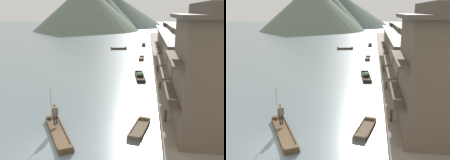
{
  "view_description": "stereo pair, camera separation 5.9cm",
  "coord_description": "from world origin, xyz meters",
  "views": [
    {
      "loc": [
        6.31,
        -13.99,
        8.81
      ],
      "look_at": [
        2.7,
        11.84,
        1.49
      ],
      "focal_mm": 39.58,
      "sensor_mm": 36.0,
      "label": 1
    },
    {
      "loc": [
        6.37,
        -13.98,
        8.81
      ],
      "look_at": [
        2.7,
        11.84,
        1.49
      ],
      "focal_mm": 39.58,
      "sensor_mm": 36.0,
      "label": 2
    }
  ],
  "objects": [
    {
      "name": "boat_moored_third",
      "position": [
        5.59,
        18.83,
        0.26
      ],
      "size": [
        1.7,
        5.42,
        0.77
      ],
      "color": "#33281E",
      "rests_on": "ground"
    },
    {
      "name": "hill_far_west",
      "position": [
        -21.05,
        112.96,
        11.88
      ],
      "size": [
        45.3,
        45.3,
        23.76
      ],
      "primitive_type": "cone",
      "color": "#5B6B5B",
      "rests_on": "ground"
    },
    {
      "name": "house_waterfront_end",
      "position": [
        10.85,
        35.14,
        3.59
      ],
      "size": [
        5.91,
        6.17,
        6.14
      ],
      "color": "gray",
      "rests_on": "riverbank_right"
    },
    {
      "name": "boat_moored_second",
      "position": [
        -0.19,
        44.01,
        0.18
      ],
      "size": [
        3.81,
        1.69,
        0.54
      ],
      "color": "#33281E",
      "rests_on": "ground"
    },
    {
      "name": "boat_moored_far",
      "position": [
        5.6,
        51.8,
        0.23
      ],
      "size": [
        1.0,
        5.17,
        0.7
      ],
      "color": "#232326",
      "rests_on": "ground"
    },
    {
      "name": "hill_far_east",
      "position": [
        -22.17,
        102.43,
        10.44
      ],
      "size": [
        49.25,
        49.25,
        20.88
      ],
      "primitive_type": "cone",
      "color": "#5B6B5B",
      "rests_on": "ground"
    },
    {
      "name": "house_waterfront_tall",
      "position": [
        11.44,
        15.64,
        3.57
      ],
      "size": [
        7.09,
        7.65,
        6.14
      ],
      "color": "#7F705B",
      "rests_on": "riverbank_right"
    },
    {
      "name": "mooring_post_dock_mid",
      "position": [
        7.95,
        12.37,
        0.95
      ],
      "size": [
        0.2,
        0.2,
        0.75
      ],
      "primitive_type": "cylinder",
      "color": "#473828",
      "rests_on": "riverbank_right"
    },
    {
      "name": "riverbank_right",
      "position": [
        16.6,
        30.0,
        0.29
      ],
      "size": [
        18.0,
        110.0,
        0.58
      ],
      "primitive_type": "cube",
      "color": "gray",
      "rests_on": "ground"
    },
    {
      "name": "house_waterfront_far",
      "position": [
        11.33,
        28.82,
        3.58
      ],
      "size": [
        6.85,
        7.13,
        6.14
      ],
      "color": "brown",
      "rests_on": "riverbank_right"
    },
    {
      "name": "boat_foreground_poled",
      "position": [
        0.12,
        1.72,
        0.14
      ],
      "size": [
        3.71,
        5.3,
        0.43
      ],
      "color": "brown",
      "rests_on": "ground"
    },
    {
      "name": "ground_plane",
      "position": [
        0.0,
        0.0,
        0.0
      ],
      "size": [
        400.0,
        400.0,
        0.0
      ],
      "primitive_type": "plane",
      "color": "slate"
    },
    {
      "name": "hill_far_centre",
      "position": [
        -11.83,
        133.88,
        8.75
      ],
      "size": [
        55.34,
        55.34,
        17.5
      ],
      "primitive_type": "cone",
      "color": "#4C5B56",
      "rests_on": "ground"
    },
    {
      "name": "house_waterfront_nearest",
      "position": [
        10.76,
        2.65,
        4.88
      ],
      "size": [
        5.74,
        6.92,
        8.74
      ],
      "color": "brown",
      "rests_on": "riverbank_right"
    },
    {
      "name": "house_waterfront_narrow",
      "position": [
        11.19,
        22.51,
        3.59
      ],
      "size": [
        6.58,
        6.26,
        6.14
      ],
      "color": "brown",
      "rests_on": "riverbank_right"
    },
    {
      "name": "mooring_post_dock_far",
      "position": [
        7.95,
        20.38,
        1.01
      ],
      "size": [
        0.2,
        0.2,
        0.85
      ],
      "primitive_type": "cylinder",
      "color": "#473828",
      "rests_on": "riverbank_right"
    },
    {
      "name": "boat_midriver_drifting",
      "position": [
        6.03,
        3.35,
        0.13
      ],
      "size": [
        1.75,
        3.72,
        0.36
      ],
      "color": "brown",
      "rests_on": "ground"
    },
    {
      "name": "mooring_post_dock_near",
      "position": [
        7.95,
        3.9,
        1.05
      ],
      "size": [
        0.2,
        0.2,
        0.95
      ],
      "primitive_type": "cylinder",
      "color": "#473828",
      "rests_on": "riverbank_right"
    },
    {
      "name": "house_waterfront_second",
      "position": [
        11.24,
        9.06,
        3.59
      ],
      "size": [
        6.68,
        5.5,
        6.14
      ],
      "color": "#7F705B",
      "rests_on": "riverbank_right"
    },
    {
      "name": "boatman_person",
      "position": [
        -0.38,
        2.53,
        1.44
      ],
      "size": [
        0.42,
        0.49,
        3.04
      ],
      "color": "black",
      "rests_on": "boat_foreground_poled"
    },
    {
      "name": "boat_moored_nearest",
      "position": [
        5.49,
        32.47,
        0.14
      ],
      "size": [
        0.99,
        3.68,
        0.4
      ],
      "color": "brown",
      "rests_on": "ground"
    }
  ]
}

